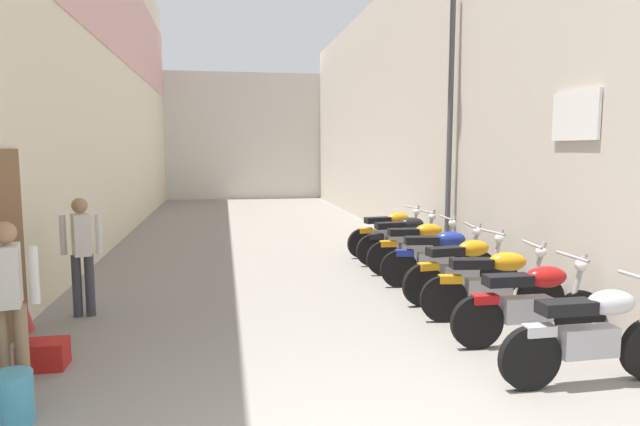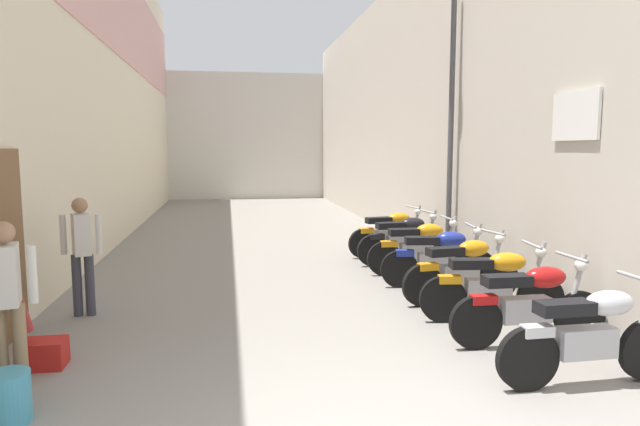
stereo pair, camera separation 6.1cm
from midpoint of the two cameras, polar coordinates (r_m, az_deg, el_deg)
name	(u,v)px [view 2 (the right image)]	position (r m, az deg, el deg)	size (l,w,h in m)	color
ground_plane	(269,250)	(12.14, -5.15, -3.84)	(37.35, 37.35, 0.00)	gray
building_left	(108,72)	(14.24, -20.86, 13.37)	(0.45, 21.35, 7.87)	beige
building_right	(401,110)	(14.63, 8.44, 10.44)	(0.45, 21.35, 6.38)	beige
building_far_end	(246,137)	(25.60, -7.57, 7.79)	(9.76, 2.00, 5.49)	beige
motorcycle_nearest	(591,333)	(5.82, 26.42, -11.04)	(1.85, 0.58, 1.04)	black
motorcycle_second	(530,302)	(6.67, 21.06, -8.58)	(1.85, 0.58, 1.04)	black
motorcycle_third	(493,284)	(7.41, 17.61, -6.94)	(1.84, 0.58, 1.04)	black
motorcycle_fourth	(463,268)	(8.22, 14.69, -5.53)	(1.84, 0.58, 1.04)	black
motorcycle_fifth	(440,257)	(9.01, 12.40, -4.40)	(1.84, 0.58, 1.04)	black
motorcycle_sixth	(420,246)	(9.86, 10.41, -3.41)	(1.85, 0.58, 1.04)	black
motorcycle_seventh	(404,239)	(10.67, 8.81, -2.62)	(1.85, 0.58, 1.04)	black
motorcycle_eighth	(391,232)	(11.45, 7.52, -1.97)	(1.84, 0.58, 1.04)	black
pedestrian_by_doorway	(7,294)	(5.67, -29.26, -7.31)	(0.52, 0.38, 1.57)	#8C7251
pedestrian_mid_alley	(82,247)	(7.89, -23.13, -3.27)	(0.52, 0.39, 1.57)	#383842
water_jug_beside_first	(9,398)	(5.30, -29.10, -16.29)	(0.34, 0.34, 0.42)	#4299B7
plastic_crate	(43,354)	(6.40, -26.40, -12.86)	(0.44, 0.32, 0.28)	red
umbrella_leaning	(19,306)	(6.20, -28.30, -8.38)	(0.20, 0.35, 0.97)	#4C4C4C
street_lamp	(447,107)	(10.61, 13.12, 10.62)	(0.79, 0.18, 5.13)	#47474C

